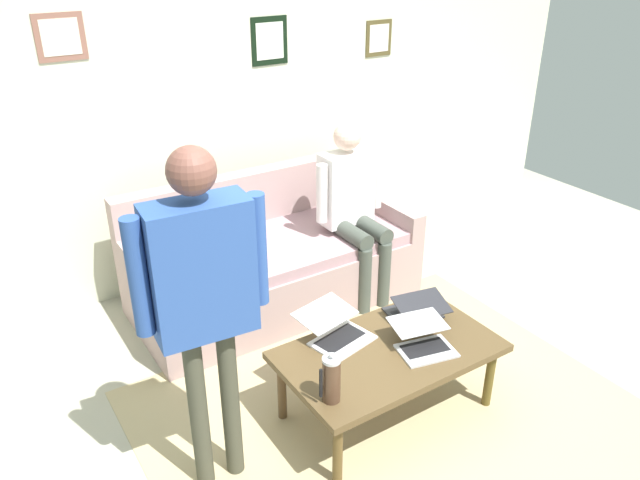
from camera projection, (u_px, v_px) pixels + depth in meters
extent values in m
plane|color=#A8A490|center=(396.00, 422.00, 3.43)|extent=(7.68, 7.68, 0.00)
cube|color=tan|center=(397.00, 420.00, 3.44)|extent=(2.60, 2.23, 0.01)
cube|color=beige|center=(214.00, 99.00, 4.48)|extent=(7.04, 0.10, 2.70)
cube|color=#4F4423|center=(378.00, 38.00, 5.00)|extent=(0.25, 0.02, 0.28)
cube|color=silver|center=(379.00, 38.00, 4.99)|extent=(0.19, 0.00, 0.21)
cube|color=#8B594A|center=(60.00, 37.00, 3.73)|extent=(0.29, 0.02, 0.28)
cube|color=beige|center=(61.00, 37.00, 3.72)|extent=(0.22, 0.00, 0.21)
cube|color=black|center=(269.00, 41.00, 4.49)|extent=(0.29, 0.02, 0.34)
cube|color=silver|center=(270.00, 41.00, 4.48)|extent=(0.22, 0.00, 0.26)
cube|color=#A78987|center=(275.00, 276.00, 4.46)|extent=(1.99, 0.93, 0.42)
cube|color=#A7848B|center=(276.00, 246.00, 4.33)|extent=(1.75, 0.85, 0.08)
cube|color=#A78987|center=(247.00, 202.00, 4.56)|extent=(1.99, 0.14, 0.46)
cube|color=#A78987|center=(380.00, 208.00, 4.78)|extent=(0.12, 0.93, 0.20)
cube|color=#A78987|center=(143.00, 273.00, 3.87)|extent=(0.12, 0.93, 0.20)
cube|color=brown|center=(389.00, 352.00, 3.33)|extent=(1.18, 0.69, 0.04)
cylinder|color=brown|center=(489.00, 377.00, 3.47)|extent=(0.05, 0.05, 0.39)
cylinder|color=brown|center=(338.00, 452.00, 2.97)|extent=(0.05, 0.05, 0.39)
cylinder|color=#50481B|center=(425.00, 330.00, 3.88)|extent=(0.05, 0.05, 0.39)
cylinder|color=brown|center=(282.00, 389.00, 3.38)|extent=(0.05, 0.05, 0.39)
cube|color=silver|center=(342.00, 341.00, 3.37)|extent=(0.37, 0.29, 0.01)
cube|color=black|center=(340.00, 338.00, 3.38)|extent=(0.30, 0.19, 0.00)
cube|color=silver|center=(325.00, 313.00, 3.41)|extent=(0.36, 0.28, 0.04)
cube|color=#211E32|center=(325.00, 314.00, 3.41)|extent=(0.33, 0.25, 0.04)
cube|color=#28282D|center=(413.00, 313.00, 3.62)|extent=(0.34, 0.27, 0.01)
cube|color=black|center=(414.00, 313.00, 3.60)|extent=(0.27, 0.18, 0.00)
cube|color=#28282D|center=(422.00, 305.00, 3.50)|extent=(0.33, 0.26, 0.06)
cube|color=#2B2526|center=(421.00, 304.00, 3.50)|extent=(0.30, 0.23, 0.05)
cube|color=silver|center=(426.00, 351.00, 3.29)|extent=(0.33, 0.27, 0.01)
cube|color=black|center=(425.00, 348.00, 3.30)|extent=(0.27, 0.18, 0.00)
cube|color=silver|center=(418.00, 323.00, 3.34)|extent=(0.33, 0.26, 0.02)
cube|color=#B4C6F4|center=(418.00, 323.00, 3.34)|extent=(0.30, 0.23, 0.02)
cylinder|color=#4C3323|center=(331.00, 381.00, 2.91)|extent=(0.09, 0.09, 0.23)
cylinder|color=#B7B7BC|center=(332.00, 360.00, 2.85)|extent=(0.09, 0.09, 0.02)
sphere|color=#B2B2B7|center=(332.00, 356.00, 2.84)|extent=(0.03, 0.03, 0.03)
cube|color=black|center=(321.00, 383.00, 2.87)|extent=(0.01, 0.01, 0.16)
cylinder|color=#404032|center=(199.00, 413.00, 2.87)|extent=(0.09, 0.09, 0.87)
cylinder|color=#404032|center=(230.00, 402.00, 2.94)|extent=(0.09, 0.09, 0.87)
cube|color=#2C4D93|center=(201.00, 270.00, 2.57)|extent=(0.45, 0.23, 0.62)
cylinder|color=#2C4D93|center=(138.00, 278.00, 2.45)|extent=(0.09, 0.09, 0.52)
cylinder|color=#2C4D93|center=(258.00, 250.00, 2.67)|extent=(0.09, 0.09, 0.52)
sphere|color=brown|center=(191.00, 171.00, 2.38)|extent=(0.20, 0.20, 0.20)
cylinder|color=#424840|center=(383.00, 274.00, 4.40)|extent=(0.10, 0.10, 0.50)
cylinder|color=#424840|center=(364.00, 281.00, 4.32)|extent=(0.10, 0.10, 0.50)
cylinder|color=#424840|center=(370.00, 227.00, 4.40)|extent=(0.12, 0.40, 0.12)
cylinder|color=#424840|center=(350.00, 233.00, 4.32)|extent=(0.12, 0.40, 0.12)
cube|color=silver|center=(346.00, 188.00, 4.38)|extent=(0.37, 0.20, 0.52)
cylinder|color=silver|center=(377.00, 180.00, 4.44)|extent=(0.08, 0.08, 0.42)
cylinder|color=silver|center=(322.00, 194.00, 4.21)|extent=(0.08, 0.08, 0.42)
sphere|color=beige|center=(347.00, 137.00, 4.21)|extent=(0.19, 0.19, 0.19)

